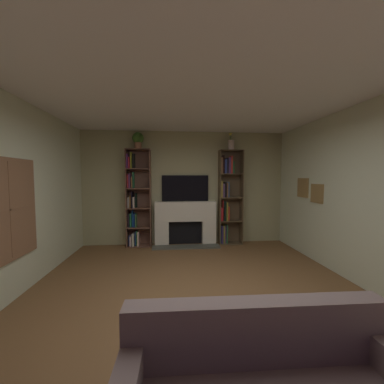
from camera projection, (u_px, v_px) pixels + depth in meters
name	position (u px, v px, depth m)	size (l,w,h in m)	color
ground_plane	(201.00, 311.00, 2.83)	(7.11, 7.11, 0.00)	brown
wall_back_accent	(185.00, 188.00, 5.72)	(4.99, 0.06, 2.72)	tan
ceiling	(202.00, 78.00, 2.66)	(4.99, 6.04, 0.06)	white
fireplace	(185.00, 222.00, 5.62)	(1.56, 0.53, 1.04)	white
tv	(185.00, 188.00, 5.66)	(1.12, 0.06, 0.63)	black
bookshelf_left	(136.00, 200.00, 5.48)	(0.56, 0.31, 2.27)	brown
bookshelf_right	(227.00, 196.00, 5.68)	(0.56, 0.30, 2.27)	brown
potted_plant	(138.00, 139.00, 5.36)	(0.26, 0.26, 0.38)	#A87151
vase_with_flowers	(231.00, 144.00, 5.57)	(0.15, 0.15, 0.41)	beige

